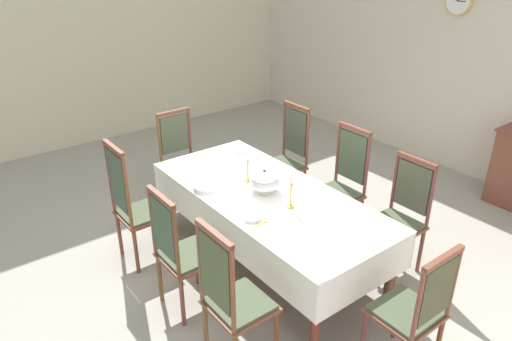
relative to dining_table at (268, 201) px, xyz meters
The scene contains 22 objects.
ground 0.71m from the dining_table, 90.00° to the right, with size 8.10×6.82×0.04m, color gray.
back_wall 3.48m from the dining_table, 90.00° to the left, with size 8.10×0.08×3.31m, color beige.
left_wall 4.21m from the dining_table, behind, with size 0.08×6.82×3.31m, color beige.
dining_table is the anchor object (origin of this frame).
tablecloth 0.01m from the dining_table, 90.00° to the right, with size 2.37×1.06×0.34m.
chair_south_a 1.24m from the dining_table, 131.02° to the right, with size 0.44×0.42×1.22m.
chair_north_a 1.24m from the dining_table, 131.11° to the left, with size 0.44×0.42×1.17m.
chair_south_b 0.93m from the dining_table, 87.77° to the right, with size 0.44×0.42×1.11m.
chair_north_b 0.93m from the dining_table, 87.78° to the left, with size 0.44×0.42×1.17m.
chair_south_c 1.20m from the dining_table, 50.73° to the right, with size 0.44×0.42×1.17m.
chair_north_c 1.20m from the dining_table, 50.58° to the left, with size 0.44×0.42×1.09m.
chair_head_west 1.59m from the dining_table, behind, with size 0.42×0.44×1.08m.
chair_head_east 1.58m from the dining_table, ahead, with size 0.42×0.44×1.07m.
soup_tureen 0.19m from the dining_table, behind, with size 0.27×0.27×0.22m.
candlestick_west 0.36m from the dining_table, behind, with size 0.07×0.07×0.32m.
candlestick_east 0.37m from the dining_table, ahead, with size 0.07×0.07×0.33m.
bowl_near_left 0.46m from the dining_table, 55.32° to the right, with size 0.16×0.16×0.04m.
bowl_near_right 0.98m from the dining_table, 159.59° to the left, with size 0.15×0.15×0.03m.
bowl_far_left 0.59m from the dining_table, 134.23° to the right, with size 0.19×0.19×0.04m.
spoon_primary 0.51m from the dining_table, 43.49° to the right, with size 0.04×0.18×0.01m.
spoon_secondary 1.08m from the dining_table, 160.16° to the left, with size 0.03×0.18×0.01m.
mounted_clock 3.60m from the dining_table, 97.27° to the left, with size 0.34×0.06×0.34m.
Camera 1 is at (2.90, -2.26, 2.80)m, focal length 33.53 mm.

